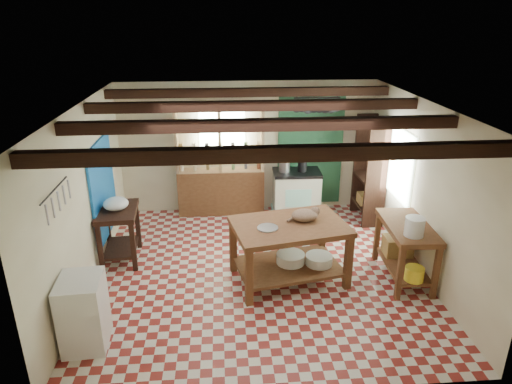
{
  "coord_description": "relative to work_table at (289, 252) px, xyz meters",
  "views": [
    {
      "loc": [
        -0.52,
        -6.22,
        3.78
      ],
      "look_at": [
        -0.01,
        0.3,
        1.21
      ],
      "focal_mm": 32.0,
      "sensor_mm": 36.0,
      "label": 1
    }
  ],
  "objects": [
    {
      "name": "ceiling",
      "position": [
        -0.44,
        0.27,
        2.14
      ],
      "size": [
        5.0,
        5.0,
        0.02
      ],
      "primitive_type": "cube",
      "color": "#434348",
      "rests_on": "wall_back"
    },
    {
      "name": "tall_rack",
      "position": [
        1.84,
        2.07,
        0.54
      ],
      "size": [
        0.4,
        0.86,
        2.0
      ],
      "primitive_type": "cube",
      "color": "black",
      "rests_on": "floor"
    },
    {
      "name": "wall_back",
      "position": [
        -0.44,
        2.77,
        0.84
      ],
      "size": [
        5.0,
        0.04,
        2.6
      ],
      "primitive_type": "cube",
      "color": "beige",
      "rests_on": "floor"
    },
    {
      "name": "pot_rack",
      "position": [
        0.81,
        2.32,
        1.72
      ],
      "size": [
        0.86,
        0.12,
        0.36
      ],
      "primitive_type": "cube",
      "color": "black",
      "rests_on": "ceiling"
    },
    {
      "name": "kettle_left",
      "position": [
        0.26,
        2.43,
        0.56
      ],
      "size": [
        0.22,
        0.22,
        0.25
      ],
      "primitive_type": "cylinder",
      "rotation": [
        0.0,
        0.0,
        -0.03
      ],
      "color": "#A7A6AE",
      "rests_on": "stove"
    },
    {
      "name": "kettle_right",
      "position": [
        0.61,
        2.42,
        0.55
      ],
      "size": [
        0.18,
        0.18,
        0.22
      ],
      "primitive_type": "cylinder",
      "rotation": [
        0.0,
        0.0,
        -0.03
      ],
      "color": "black",
      "rests_on": "stove"
    },
    {
      "name": "wall_left",
      "position": [
        -2.94,
        0.27,
        0.84
      ],
      "size": [
        0.04,
        5.0,
        2.6
      ],
      "primitive_type": "cube",
      "color": "beige",
      "rests_on": "floor"
    },
    {
      "name": "ceiling_beams",
      "position": [
        -0.44,
        0.27,
        2.02
      ],
      "size": [
        5.0,
        3.8,
        0.15
      ],
      "primitive_type": "cube",
      "color": "black",
      "rests_on": "ceiling"
    },
    {
      "name": "basin_large",
      "position": [
        0.04,
        0.06,
        -0.14
      ],
      "size": [
        0.51,
        0.51,
        0.15
      ],
      "primitive_type": "cylinder",
      "rotation": [
        0.0,
        0.0,
        0.2
      ],
      "color": "white",
      "rests_on": "work_table"
    },
    {
      "name": "white_bucket",
      "position": [
        1.68,
        -0.44,
        0.57
      ],
      "size": [
        0.28,
        0.28,
        0.27
      ],
      "primitive_type": "cylinder",
      "rotation": [
        0.0,
        0.0,
        -0.05
      ],
      "color": "white",
      "rests_on": "right_counter"
    },
    {
      "name": "floor",
      "position": [
        -0.44,
        0.27,
        -0.47
      ],
      "size": [
        5.0,
        5.0,
        0.02
      ],
      "primitive_type": "cube",
      "color": "maroon",
      "rests_on": "ground"
    },
    {
      "name": "green_wall_patch",
      "position": [
        0.81,
        2.74,
        0.79
      ],
      "size": [
        1.3,
        0.04,
        2.3
      ],
      "primitive_type": "cube",
      "color": "#1F4E30",
      "rests_on": "wall_back"
    },
    {
      "name": "stove",
      "position": [
        0.51,
        2.42,
        -0.01
      ],
      "size": [
        0.93,
        0.64,
        0.9
      ],
      "primitive_type": "cube",
      "rotation": [
        0.0,
        0.0,
        -0.03
      ],
      "color": "beige",
      "rests_on": "floor"
    },
    {
      "name": "window_right",
      "position": [
        2.04,
        1.27,
        0.94
      ],
      "size": [
        0.02,
        1.3,
        1.2
      ],
      "primitive_type": "cube",
      "color": "silver",
      "rests_on": "wall_right"
    },
    {
      "name": "cat",
      "position": [
        0.24,
        0.1,
        0.55
      ],
      "size": [
        0.47,
        0.41,
        0.17
      ],
      "primitive_type": "ellipsoid",
      "rotation": [
        0.0,
        0.0,
        0.37
      ],
      "color": "#947056",
      "rests_on": "work_table"
    },
    {
      "name": "wall_right",
      "position": [
        2.06,
        0.27,
        0.84
      ],
      "size": [
        0.04,
        5.0,
        2.6
      ],
      "primitive_type": "cube",
      "color": "beige",
      "rests_on": "floor"
    },
    {
      "name": "wall_front",
      "position": [
        -0.44,
        -2.23,
        0.84
      ],
      "size": [
        5.0,
        0.04,
        2.6
      ],
      "primitive_type": "cube",
      "color": "beige",
      "rests_on": "floor"
    },
    {
      "name": "yellow_tub",
      "position": [
        1.72,
        -0.54,
        -0.13
      ],
      "size": [
        0.28,
        0.28,
        0.2
      ],
      "primitive_type": "cylinder",
      "rotation": [
        0.0,
        0.0,
        -0.05
      ],
      "color": "yellow",
      "rests_on": "right_counter"
    },
    {
      "name": "white_cabinet",
      "position": [
        -2.66,
        -1.26,
        -0.01
      ],
      "size": [
        0.54,
        0.63,
        0.9
      ],
      "primitive_type": "cube",
      "rotation": [
        0.0,
        0.0,
        0.06
      ],
      "color": "white",
      "rests_on": "floor"
    },
    {
      "name": "blue_wall_patch",
      "position": [
        -2.91,
        1.17,
        0.64
      ],
      "size": [
        0.04,
        1.4,
        1.6
      ],
      "primitive_type": "cube",
      "color": "#1761B1",
      "rests_on": "wall_left"
    },
    {
      "name": "shelving_unit",
      "position": [
        -0.99,
        2.58,
        0.64
      ],
      "size": [
        1.7,
        0.34,
        2.2
      ],
      "primitive_type": "cube",
      "color": "tan",
      "rests_on": "floor"
    },
    {
      "name": "prep_table",
      "position": [
        -2.64,
        0.8,
        -0.01
      ],
      "size": [
        0.67,
        0.92,
        0.89
      ],
      "primitive_type": "cube",
      "rotation": [
        0.0,
        0.0,
        0.07
      ],
      "color": "black",
      "rests_on": "floor"
    },
    {
      "name": "window_back",
      "position": [
        -0.94,
        2.75,
        1.24
      ],
      "size": [
        0.9,
        0.02,
        0.8
      ],
      "primitive_type": "cube",
      "color": "silver",
      "rests_on": "wall_back"
    },
    {
      "name": "enamel_bowl",
      "position": [
        -2.64,
        0.8,
        0.53
      ],
      "size": [
        0.42,
        0.42,
        0.2
      ],
      "primitive_type": "ellipsoid",
      "rotation": [
        0.0,
        0.0,
        0.07
      ],
      "color": "white",
      "rests_on": "prep_table"
    },
    {
      "name": "steel_tray",
      "position": [
        -0.33,
        -0.12,
        0.47
      ],
      "size": [
        0.35,
        0.35,
        0.02
      ],
      "primitive_type": "cylinder",
      "rotation": [
        0.0,
        0.0,
        0.2
      ],
      "color": "#A7A6AE",
      "rests_on": "work_table"
    },
    {
      "name": "utensil_rail",
      "position": [
        -2.88,
        -0.93,
        1.32
      ],
      "size": [
        0.06,
        0.9,
        0.28
      ],
      "primitive_type": "cube",
      "color": "black",
      "rests_on": "wall_left"
    },
    {
      "name": "work_table",
      "position": [
        0.0,
        0.0,
        0.0
      ],
      "size": [
        1.81,
        1.38,
        0.92
      ],
      "primitive_type": "cube",
      "rotation": [
        0.0,
        0.0,
        0.2
      ],
      "color": "brown",
      "rests_on": "floor"
    },
    {
      "name": "right_counter",
      "position": [
        1.74,
        -0.09,
        -0.01
      ],
      "size": [
        0.68,
        1.27,
        0.89
      ],
      "primitive_type": "cube",
      "rotation": [
        0.0,
        0.0,
        -0.05
      ],
      "color": "brown",
      "rests_on": "floor"
    },
    {
      "name": "wicker_basket",
      "position": [
        1.76,
        0.21,
        -0.08
      ],
      "size": [
        0.43,
        0.35,
        0.29
      ],
      "primitive_type": "cube",
      "rotation": [
        0.0,
        0.0,
        -0.05
      ],
      "color": "olive",
      "rests_on": "right_counter"
    },
    {
      "name": "basin_small",
      "position": [
        0.46,
        -0.01,
        -0.15
      ],
      "size": [
        0.48,
        0.48,
        0.14
      ],
      "primitive_type": "cylinder",
      "rotation": [
        0.0,
        0.0,
        0.2
      ],
      "color": "white",
      "rests_on": "work_table"
    }
  ]
}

